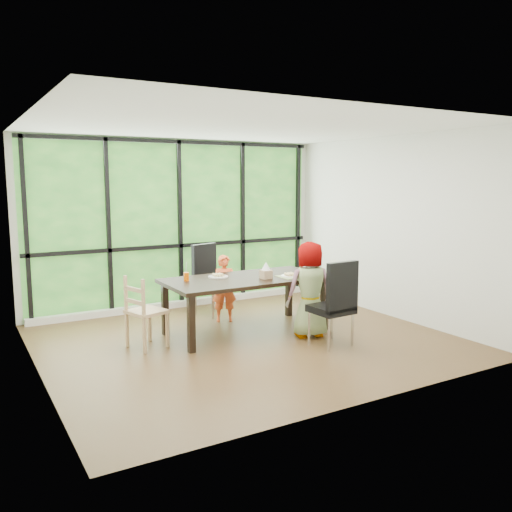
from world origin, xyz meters
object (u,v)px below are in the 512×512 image
object	(u,v)px
white_mug	(305,268)
chair_interior_leather	(331,303)
plate_near	(290,276)
orange_cup	(186,277)
child_toddler	(224,288)
plate_far	(218,277)
green_cup	(314,271)
dining_table	(246,305)
chair_window_leather	(213,280)
child_older	(311,289)
tissue_box	(266,274)
chair_end_beech	(147,311)

from	to	relation	value
white_mug	chair_interior_leather	bearing A→B (deg)	-109.14
plate_near	orange_cup	size ratio (longest dim) A/B	2.31
child_toddler	plate_far	distance (m)	0.60
chair_interior_leather	green_cup	size ratio (longest dim) A/B	10.00
dining_table	chair_window_leather	distance (m)	1.09
child_older	tissue_box	world-z (taller)	child_older
chair_window_leather	child_older	world-z (taller)	child_older
child_older	plate_near	xyz separation A→B (m)	(-0.08, 0.37, 0.13)
dining_table	plate_near	size ratio (longest dim) A/B	8.42
tissue_box	dining_table	bearing A→B (deg)	137.75
orange_cup	tissue_box	xyz separation A→B (m)	(0.98, -0.38, 0.00)
white_mug	child_older	bearing A→B (deg)	-119.55
green_cup	child_toddler	bearing A→B (deg)	134.26
orange_cup	child_toddler	bearing A→B (deg)	30.14
plate_near	orange_cup	xyz separation A→B (m)	(-1.34, 0.42, 0.05)
plate_far	child_older	bearing A→B (deg)	-40.52
chair_end_beech	green_cup	distance (m)	2.34
child_older	green_cup	size ratio (longest dim) A/B	11.71
plate_far	tissue_box	distance (m)	0.65
chair_end_beech	plate_near	size ratio (longest dim) A/B	3.47
green_cup	dining_table	bearing A→B (deg)	162.23
chair_interior_leather	chair_end_beech	distance (m)	2.28
white_mug	green_cup	bearing A→B (deg)	-105.87
plate_far	tissue_box	xyz separation A→B (m)	(0.51, -0.40, 0.05)
child_toddler	child_older	distance (m)	1.41
plate_near	tissue_box	world-z (taller)	tissue_box
dining_table	child_toddler	world-z (taller)	child_toddler
green_cup	white_mug	size ratio (longest dim) A/B	1.42
child_older	white_mug	distance (m)	0.76
chair_window_leather	orange_cup	size ratio (longest dim) A/B	9.65
chair_end_beech	tissue_box	bearing A→B (deg)	-115.49
white_mug	tissue_box	size ratio (longest dim) A/B	0.58
tissue_box	child_toddler	bearing A→B (deg)	103.84
orange_cup	chair_end_beech	bearing A→B (deg)	-165.37
chair_end_beech	plate_far	bearing A→B (deg)	-98.09
child_older	tissue_box	size ratio (longest dim) A/B	9.58
dining_table	child_toddler	size ratio (longest dim) A/B	2.23
chair_end_beech	green_cup	bearing A→B (deg)	-115.67
chair_window_leather	white_mug	bearing A→B (deg)	-64.09
plate_far	white_mug	xyz separation A→B (m)	(1.32, -0.17, 0.03)
dining_table	plate_near	xyz separation A→B (m)	(0.56, -0.23, 0.38)
plate_near	tissue_box	bearing A→B (deg)	172.66
tissue_box	child_older	bearing A→B (deg)	-43.42
orange_cup	white_mug	xyz separation A→B (m)	(1.79, -0.15, -0.02)
child_older	orange_cup	xyz separation A→B (m)	(-1.42, 0.79, 0.17)
chair_window_leather	chair_end_beech	size ratio (longest dim) A/B	1.20
chair_interior_leather	child_older	bearing A→B (deg)	-94.60
chair_interior_leather	white_mug	distance (m)	1.17
chair_window_leather	child_older	distance (m)	1.79
chair_interior_leather	plate_far	size ratio (longest dim) A/B	4.02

